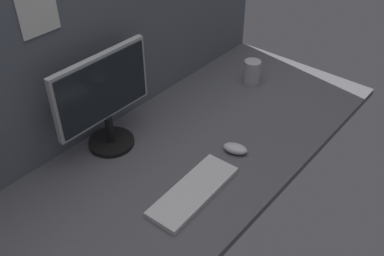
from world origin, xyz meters
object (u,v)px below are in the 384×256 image
(monitor, at_px, (104,98))
(mouse, at_px, (235,149))
(keyboard, at_px, (194,191))
(mug_steel, at_px, (252,72))

(monitor, xyz_separation_m, mouse, (0.27, -0.41, -0.20))
(keyboard, bearing_deg, monitor, 87.55)
(keyboard, xyz_separation_m, mouse, (0.27, 0.02, 0.01))
(monitor, xyz_separation_m, mug_steel, (0.75, -0.17, -0.16))
(mouse, xyz_separation_m, mug_steel, (0.47, 0.24, 0.04))
(monitor, relative_size, mouse, 4.38)
(mug_steel, bearing_deg, monitor, 167.16)
(monitor, distance_m, keyboard, 0.48)
(monitor, height_order, keyboard, monitor)
(mug_steel, bearing_deg, keyboard, -160.83)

